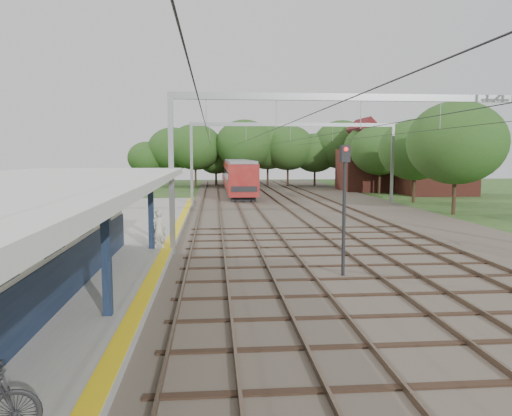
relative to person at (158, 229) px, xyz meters
name	(u,v)px	position (x,y,z in m)	size (l,w,h in m)	color
ballast_bed	(311,213)	(9.60, 15.00, -1.13)	(18.00, 90.00, 0.10)	#473D33
platform	(109,258)	(-1.90, -1.00, -1.01)	(5.00, 52.00, 0.35)	gray
yellow_stripe	(165,252)	(0.35, -1.00, -0.83)	(0.45, 52.00, 0.01)	yellow
canopy	(25,185)	(-2.17, -9.00, 2.46)	(6.40, 20.00, 3.44)	#101D35
rail_tracks	(277,211)	(7.10, 15.00, -1.01)	(11.80, 88.00, 0.15)	brown
catenary_system	(316,137)	(8.99, 10.28, 4.33)	(17.22, 88.00, 7.00)	gray
tree_band	(269,150)	(9.44, 42.12, 3.74)	(31.72, 30.88, 8.82)	#382619
house_near	(436,167)	(26.60, 31.00, 1.80)	(7.00, 6.12, 7.89)	brown
house_far	(374,164)	(21.60, 37.00, 2.05)	(8.00, 6.12, 8.66)	brown
person	(158,229)	(0.00, 0.00, 0.00)	(0.61, 0.40, 1.67)	silver
train	(235,173)	(5.10, 40.06, 0.87)	(2.79, 34.72, 3.67)	black
signal_post	(344,193)	(6.95, -4.46, 1.87)	(0.35, 0.30, 4.71)	black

